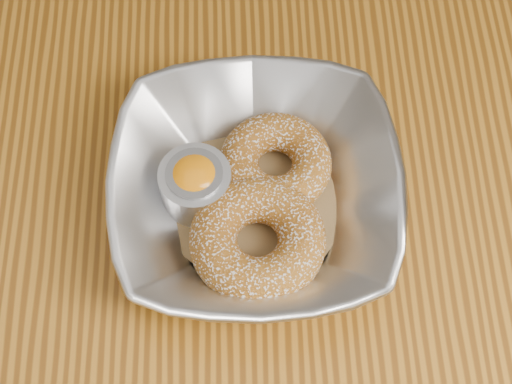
{
  "coord_description": "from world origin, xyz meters",
  "views": [
    {
      "loc": [
        0.03,
        -0.27,
        1.34
      ],
      "look_at": [
        0.04,
        0.02,
        0.78
      ],
      "focal_mm": 55.0,
      "sensor_mm": 36.0,
      "label": 1
    }
  ],
  "objects_px": {
    "table": "(212,271)",
    "donut_front": "(258,240)",
    "donut_back": "(275,163)",
    "ramekin": "(196,184)",
    "serving_bowl": "(256,193)"
  },
  "relations": [
    {
      "from": "donut_back",
      "to": "ramekin",
      "type": "distance_m",
      "value": 0.07
    },
    {
      "from": "table",
      "to": "ramekin",
      "type": "xyz_separation_m",
      "value": [
        -0.01,
        0.02,
        0.13
      ]
    },
    {
      "from": "serving_bowl",
      "to": "donut_back",
      "type": "height_order",
      "value": "serving_bowl"
    },
    {
      "from": "table",
      "to": "donut_back",
      "type": "bearing_deg",
      "value": 36.8
    },
    {
      "from": "serving_bowl",
      "to": "ramekin",
      "type": "height_order",
      "value": "serving_bowl"
    },
    {
      "from": "donut_front",
      "to": "table",
      "type": "bearing_deg",
      "value": 149.63
    },
    {
      "from": "table",
      "to": "serving_bowl",
      "type": "height_order",
      "value": "serving_bowl"
    },
    {
      "from": "donut_back",
      "to": "serving_bowl",
      "type": "bearing_deg",
      "value": -121.22
    },
    {
      "from": "ramekin",
      "to": "donut_front",
      "type": "bearing_deg",
      "value": -45.63
    },
    {
      "from": "table",
      "to": "donut_back",
      "type": "distance_m",
      "value": 0.15
    },
    {
      "from": "ramekin",
      "to": "table",
      "type": "bearing_deg",
      "value": -75.95
    },
    {
      "from": "ramekin",
      "to": "donut_back",
      "type": "bearing_deg",
      "value": 16.63
    },
    {
      "from": "donut_front",
      "to": "ramekin",
      "type": "xyz_separation_m",
      "value": [
        -0.05,
        0.05,
        0.0
      ]
    },
    {
      "from": "table",
      "to": "donut_front",
      "type": "distance_m",
      "value": 0.14
    },
    {
      "from": "donut_back",
      "to": "donut_front",
      "type": "bearing_deg",
      "value": -103.81
    }
  ]
}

